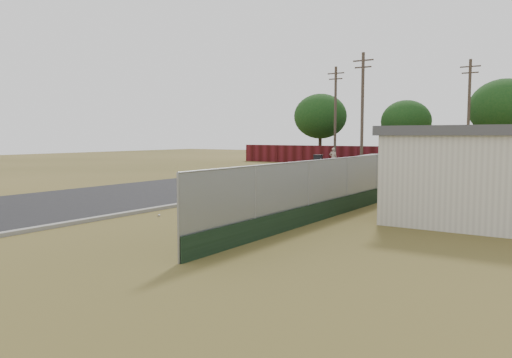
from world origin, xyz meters
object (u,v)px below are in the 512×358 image
Objects in this scene: pedestrian at (333,158)px; trash_bin at (318,161)px; fire_hydrant at (235,213)px; mailbox at (256,174)px; pickup_truck at (381,165)px.

trash_bin is at bearing -38.40° from pedestrian.
fire_hydrant is 0.65× the size of mailbox.
fire_hydrant is at bearing -60.92° from mailbox.
pedestrian is at bearing 60.41° from pickup_truck.
mailbox is 20.63m from pedestrian.
pedestrian is (-6.68, 6.66, 0.10)m from pickup_truck.
pedestrian is 1.82m from trash_bin.
pedestrian reaches higher than fire_hydrant.
trash_bin reaches higher than fire_hydrant.
pedestrian is at bearing -17.39° from trash_bin.
pickup_truck is at bearing 84.38° from mailbox.
fire_hydrant is at bearing 87.93° from pedestrian.
pickup_truck is 3.20× the size of pedestrian.
mailbox reaches higher than trash_bin.
trash_bin is (-8.40, 7.20, -0.21)m from pickup_truck.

